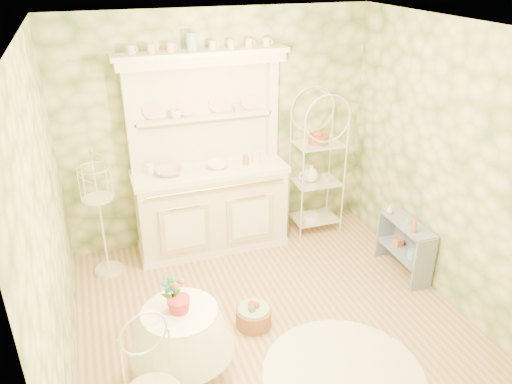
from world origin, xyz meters
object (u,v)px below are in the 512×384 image
object	(u,v)px
side_shelf	(404,247)
birdcage_stand	(100,210)
bakers_rack	(317,165)
kitchen_dresser	(209,157)
floor_basket	(254,314)
round_table	(183,351)

from	to	relation	value
side_shelf	birdcage_stand	world-z (taller)	birdcage_stand
bakers_rack	kitchen_dresser	bearing A→B (deg)	179.81
kitchen_dresser	bakers_rack	xyz separation A→B (m)	(1.33, -0.02, -0.27)
side_shelf	kitchen_dresser	bearing A→B (deg)	153.19
side_shelf	floor_basket	bearing A→B (deg)	-164.02
side_shelf	round_table	world-z (taller)	side_shelf
round_table	birdcage_stand	xyz separation A→B (m)	(-0.49, 1.82, 0.46)
side_shelf	birdcage_stand	size ratio (longest dim) A/B	0.48
kitchen_dresser	birdcage_stand	world-z (taller)	kitchen_dresser
side_shelf	round_table	bearing A→B (deg)	-157.22
round_table	birdcage_stand	bearing A→B (deg)	104.95
kitchen_dresser	bakers_rack	distance (m)	1.36
round_table	birdcage_stand	distance (m)	1.94
kitchen_dresser	floor_basket	bearing A→B (deg)	-89.84
kitchen_dresser	floor_basket	xyz separation A→B (m)	(0.00, -1.52, -1.02)
bakers_rack	floor_basket	world-z (taller)	bakers_rack
round_table	floor_basket	distance (m)	0.90
floor_basket	round_table	bearing A→B (deg)	-149.22
bakers_rack	round_table	xyz separation A→B (m)	(-2.08, -1.95, -0.57)
bakers_rack	birdcage_stand	world-z (taller)	bakers_rack
bakers_rack	floor_basket	xyz separation A→B (m)	(-1.33, -1.50, -0.75)
round_table	bakers_rack	bearing A→B (deg)	43.13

